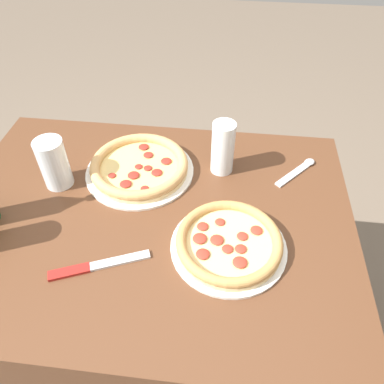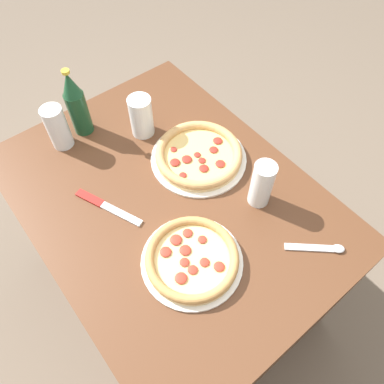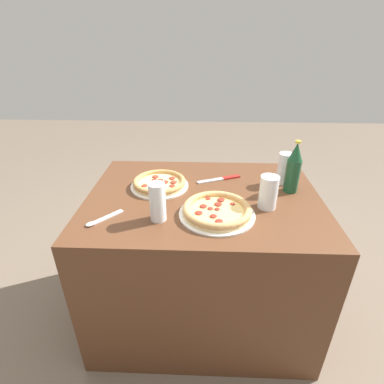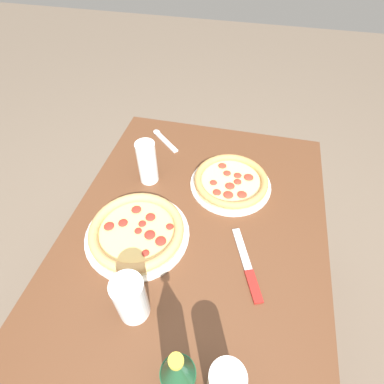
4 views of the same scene
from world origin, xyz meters
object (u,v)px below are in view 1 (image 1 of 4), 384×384
Objects in this scene: pizza_veggie at (229,243)px; glass_iced_tea at (223,150)px; knife at (95,266)px; spoon at (300,169)px; pizza_salami at (140,167)px; glass_red_wine at (55,166)px.

glass_iced_tea is (0.03, -0.28, 0.05)m from pizza_veggie.
glass_iced_tea reaches higher than knife.
glass_iced_tea is at bearing 5.35° from spoon.
pizza_salami reaches higher than pizza_veggie.
spoon is at bearing -172.36° from pizza_salami.
glass_red_wine is at bearing -19.62° from pizza_veggie.
pizza_salami is at bearing 7.64° from spoon.
glass_red_wine is 1.04× the size of spoon.
pizza_veggie is 1.76× the size of glass_iced_tea.
spoon is at bearing -122.53° from pizza_veggie.
pizza_salami is at bearing -161.79° from glass_red_wine.
pizza_veggie reaches higher than spoon.
glass_red_wine is at bearing -55.22° from knife.
pizza_veggie is 1.93× the size of glass_red_wine.
pizza_veggie is 0.89× the size of pizza_salami.
pizza_salami is at bearing -95.52° from knife.
knife is at bearing 124.78° from glass_red_wine.
pizza_veggie reaches higher than knife.
pizza_salami is 0.23m from glass_red_wine.
glass_iced_tea reaches higher than pizza_salami.
glass_iced_tea is at bearing -170.16° from pizza_salami.
glass_red_wine is 0.65× the size of knife.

